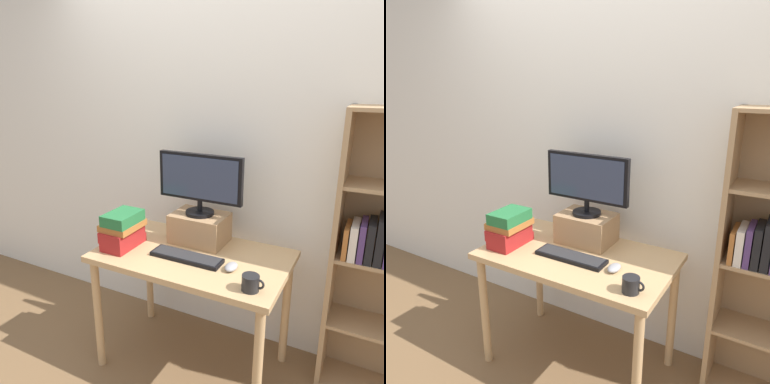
{
  "view_description": "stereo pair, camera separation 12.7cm",
  "coord_description": "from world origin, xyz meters",
  "views": [
    {
      "loc": [
        0.93,
        -1.79,
        1.78
      ],
      "look_at": [
        -0.04,
        0.07,
        1.14
      ],
      "focal_mm": 35.0,
      "sensor_mm": 36.0,
      "label": 1
    },
    {
      "loc": [
        1.04,
        -1.72,
        1.78
      ],
      "look_at": [
        -0.04,
        0.07,
        1.14
      ],
      "focal_mm": 35.0,
      "sensor_mm": 36.0,
      "label": 2
    }
  ],
  "objects": [
    {
      "name": "keyboard",
      "position": [
        -0.0,
        -0.08,
        0.79
      ],
      "size": [
        0.43,
        0.12,
        0.02
      ],
      "color": "black",
      "rests_on": "desk"
    },
    {
      "name": "ground_plane",
      "position": [
        0.0,
        0.0,
        0.0
      ],
      "size": [
        12.0,
        12.0,
        0.0
      ],
      "primitive_type": "plane",
      "color": "brown"
    },
    {
      "name": "computer_monitor",
      "position": [
        -0.04,
        0.17,
        1.18
      ],
      "size": [
        0.55,
        0.18,
        0.38
      ],
      "color": "black",
      "rests_on": "riser_box"
    },
    {
      "name": "riser_box",
      "position": [
        -0.04,
        0.18,
        0.87
      ],
      "size": [
        0.34,
        0.25,
        0.18
      ],
      "color": "#A87F56",
      "rests_on": "desk"
    },
    {
      "name": "coffee_mug",
      "position": [
        0.44,
        -0.22,
        0.82
      ],
      "size": [
        0.11,
        0.09,
        0.08
      ],
      "color": "black",
      "rests_on": "desk"
    },
    {
      "name": "back_wall",
      "position": [
        0.0,
        0.48,
        1.3
      ],
      "size": [
        7.0,
        0.08,
        2.6
      ],
      "color": "silver",
      "rests_on": "ground_plane"
    },
    {
      "name": "book_stack",
      "position": [
        -0.42,
        -0.11,
        0.89
      ],
      "size": [
        0.19,
        0.27,
        0.22
      ],
      "color": "maroon",
      "rests_on": "desk"
    },
    {
      "name": "computer_mouse",
      "position": [
        0.28,
        -0.08,
        0.8
      ],
      "size": [
        0.06,
        0.1,
        0.04
      ],
      "color": "#99999E",
      "rests_on": "desk"
    },
    {
      "name": "desk",
      "position": [
        0.0,
        0.0,
        0.68
      ],
      "size": [
        1.13,
        0.67,
        0.78
      ],
      "color": "tan",
      "rests_on": "ground_plane"
    }
  ]
}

